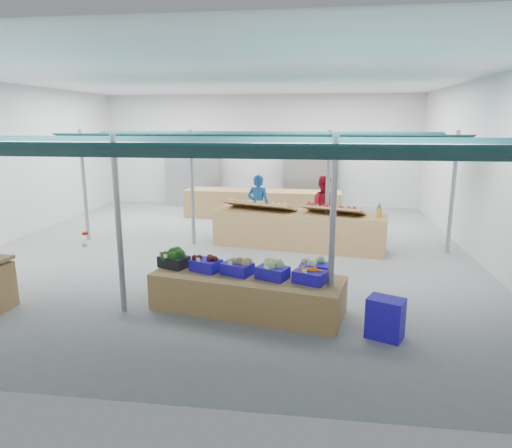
# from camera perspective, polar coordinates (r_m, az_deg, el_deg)

# --- Properties ---
(floor) EXTENTS (13.00, 13.00, 0.00)m
(floor) POSITION_cam_1_polar(r_m,az_deg,el_deg) (11.66, -3.68, -3.24)
(floor) COLOR slate
(floor) RESTS_ON ground
(hall) EXTENTS (13.00, 13.00, 13.00)m
(hall) POSITION_cam_1_polar(r_m,az_deg,el_deg) (12.63, -2.55, 10.18)
(hall) COLOR silver
(hall) RESTS_ON ground
(pole_grid) EXTENTS (10.00, 4.60, 3.00)m
(pole_grid) POSITION_cam_1_polar(r_m,az_deg,el_deg) (9.46, -1.46, 4.28)
(pole_grid) COLOR gray
(pole_grid) RESTS_ON floor
(awnings) EXTENTS (9.50, 7.08, 0.30)m
(awnings) POSITION_cam_1_polar(r_m,az_deg,el_deg) (9.36, -1.50, 10.15)
(awnings) COLOR #0A2B28
(awnings) RESTS_ON pole_grid
(back_shelving_left) EXTENTS (2.00, 0.50, 2.00)m
(back_shelving_left) POSITION_cam_1_polar(r_m,az_deg,el_deg) (17.77, -7.84, 5.47)
(back_shelving_left) COLOR #B23F33
(back_shelving_left) RESTS_ON floor
(back_shelving_right) EXTENTS (2.00, 0.50, 2.00)m
(back_shelving_right) POSITION_cam_1_polar(r_m,az_deg,el_deg) (17.13, 6.89, 5.23)
(back_shelving_right) COLOR #B23F33
(back_shelving_right) RESTS_ON floor
(veg_counter) EXTENTS (3.41, 1.71, 0.63)m
(veg_counter) POSITION_cam_1_polar(r_m,az_deg,el_deg) (7.92, -1.10, -8.60)
(veg_counter) COLOR olive
(veg_counter) RESTS_ON floor
(fruit_counter) EXTENTS (4.49, 1.76, 0.94)m
(fruit_counter) POSITION_cam_1_polar(r_m,az_deg,el_deg) (11.82, 5.36, -0.70)
(fruit_counter) COLOR olive
(fruit_counter) RESTS_ON floor
(far_counter) EXTENTS (5.26, 1.27, 0.94)m
(far_counter) POSITION_cam_1_polar(r_m,az_deg,el_deg) (15.40, 0.81, 2.49)
(far_counter) COLOR olive
(far_counter) RESTS_ON floor
(crate_stack) EXTENTS (0.63, 0.55, 0.63)m
(crate_stack) POSITION_cam_1_polar(r_m,az_deg,el_deg) (7.24, 15.86, -11.26)
(crate_stack) COLOR #1F11BA
(crate_stack) RESTS_ON floor
(vendor_left) EXTENTS (0.70, 0.52, 1.75)m
(vendor_left) POSITION_cam_1_polar(r_m,az_deg,el_deg) (12.91, 0.29, 2.34)
(vendor_left) COLOR #164891
(vendor_left) RESTS_ON floor
(vendor_right) EXTENTS (0.95, 0.80, 1.75)m
(vendor_right) POSITION_cam_1_polar(r_m,az_deg,el_deg) (12.80, 8.30, 2.12)
(vendor_right) COLOR #A81429
(vendor_right) RESTS_ON floor
(crate_broccoli) EXTENTS (0.60, 0.52, 0.35)m
(crate_broccoli) POSITION_cam_1_polar(r_m,az_deg,el_deg) (8.33, -10.24, -4.26)
(crate_broccoli) COLOR black
(crate_broccoli) RESTS_ON veg_counter
(crate_beets) EXTENTS (0.60, 0.52, 0.29)m
(crate_beets) POSITION_cam_1_polar(r_m,az_deg,el_deg) (8.06, -6.28, -4.91)
(crate_beets) COLOR #1F11BA
(crate_beets) RESTS_ON veg_counter
(crate_celeriac) EXTENTS (0.60, 0.52, 0.31)m
(crate_celeriac) POSITION_cam_1_polar(r_m,az_deg,el_deg) (7.83, -2.36, -5.29)
(crate_celeriac) COLOR #1F11BA
(crate_celeriac) RESTS_ON veg_counter
(crate_cabbage) EXTENTS (0.60, 0.52, 0.35)m
(crate_cabbage) POSITION_cam_1_polar(r_m,az_deg,el_deg) (7.63, 2.10, -5.67)
(crate_cabbage) COLOR #1F11BA
(crate_cabbage) RESTS_ON veg_counter
(crate_carrots) EXTENTS (0.60, 0.52, 0.29)m
(crate_carrots) POSITION_cam_1_polar(r_m,az_deg,el_deg) (7.49, 6.76, -6.48)
(crate_carrots) COLOR #1F11BA
(crate_carrots) RESTS_ON veg_counter
(sparrow) EXTENTS (0.12, 0.09, 0.11)m
(sparrow) POSITION_cam_1_polar(r_m,az_deg,el_deg) (8.29, -11.52, -3.78)
(sparrow) COLOR brown
(sparrow) RESTS_ON crate_broccoli
(pole_ribbon) EXTENTS (0.12, 0.12, 0.28)m
(pole_ribbon) POSITION_cam_1_polar(r_m,az_deg,el_deg) (9.34, -20.57, -1.23)
(pole_ribbon) COLOR red
(pole_ribbon) RESTS_ON pole_grid
(apple_heap_yellow) EXTENTS (2.02, 1.29, 0.27)m
(apple_heap_yellow) POSITION_cam_1_polar(r_m,az_deg,el_deg) (11.85, 0.39, 2.52)
(apple_heap_yellow) COLOR #997247
(apple_heap_yellow) RESTS_ON fruit_counter
(apple_heap_red) EXTENTS (1.65, 1.16, 0.27)m
(apple_heap_red) POSITION_cam_1_polar(r_m,az_deg,el_deg) (11.44, 9.66, 1.97)
(apple_heap_red) COLOR #997247
(apple_heap_red) RESTS_ON fruit_counter
(pineapple) EXTENTS (0.14, 0.14, 0.39)m
(pineapple) POSITION_cam_1_polar(r_m,az_deg,el_deg) (11.35, 15.14, 1.71)
(pineapple) COLOR #8C6019
(pineapple) RESTS_ON fruit_counter
(crate_extra) EXTENTS (0.54, 0.44, 0.32)m
(crate_extra) POSITION_cam_1_polar(r_m,az_deg,el_deg) (7.86, 7.42, -5.30)
(crate_extra) COLOR #1F11BA
(crate_extra) RESTS_ON veg_counter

